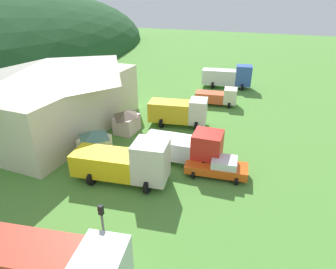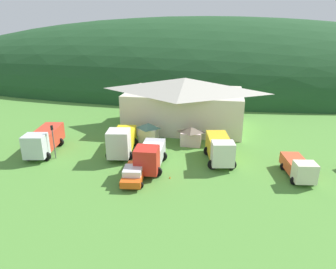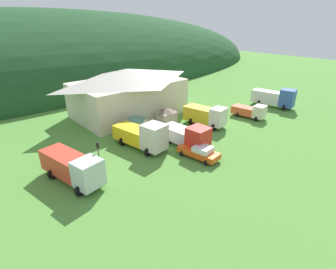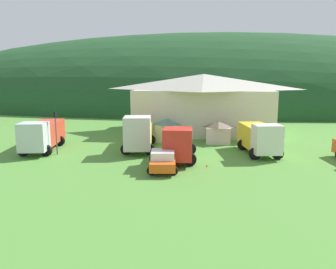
{
  "view_description": "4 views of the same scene",
  "coord_description": "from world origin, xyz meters",
  "px_view_note": "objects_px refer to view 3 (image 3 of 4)",
  "views": [
    {
      "loc": [
        -21.34,
        -7.69,
        13.72
      ],
      "look_at": [
        1.37,
        1.34,
        1.73
      ],
      "focal_mm": 30.81,
      "sensor_mm": 36.0,
      "label": 1
    },
    {
      "loc": [
        7.49,
        -30.85,
        15.01
      ],
      "look_at": [
        1.2,
        3.28,
        2.64
      ],
      "focal_mm": 32.2,
      "sensor_mm": 36.0,
      "label": 2
    },
    {
      "loc": [
        -22.39,
        -22.39,
        15.38
      ],
      "look_at": [
        -1.83,
        0.65,
        1.74
      ],
      "focal_mm": 28.24,
      "sensor_mm": 36.0,
      "label": 3
    },
    {
      "loc": [
        2.77,
        -29.73,
        7.59
      ],
      "look_at": [
        -1.44,
        2.17,
        1.77
      ],
      "focal_mm": 34.91,
      "sensor_mm": 36.0,
      "label": 4
    }
  ],
  "objects_px": {
    "play_shed_pink": "(167,116)",
    "heavy_rig_striped": "(206,115)",
    "light_truck_cream": "(250,111)",
    "traffic_cone_near_pickup": "(211,146)",
    "box_truck_blue": "(275,97)",
    "traffic_light_west": "(99,157)",
    "depot_building": "(128,91)",
    "flatbed_truck_yellow": "(143,135)",
    "service_pickup_orange": "(199,152)",
    "tow_truck_silver": "(73,167)",
    "crane_truck_red": "(187,136)",
    "play_shed_cream": "(136,124)"
  },
  "relations": [
    {
      "from": "crane_truck_red",
      "to": "depot_building",
      "type": "bearing_deg",
      "value": 170.54
    },
    {
      "from": "tow_truck_silver",
      "to": "service_pickup_orange",
      "type": "bearing_deg",
      "value": 58.02
    },
    {
      "from": "crane_truck_red",
      "to": "traffic_cone_near_pickup",
      "type": "relative_size",
      "value": 14.71
    },
    {
      "from": "tow_truck_silver",
      "to": "heavy_rig_striped",
      "type": "bearing_deg",
      "value": 82.67
    },
    {
      "from": "play_shed_cream",
      "to": "traffic_light_west",
      "type": "bearing_deg",
      "value": -142.79
    },
    {
      "from": "depot_building",
      "to": "flatbed_truck_yellow",
      "type": "bearing_deg",
      "value": -116.79
    },
    {
      "from": "tow_truck_silver",
      "to": "traffic_cone_near_pickup",
      "type": "distance_m",
      "value": 17.36
    },
    {
      "from": "depot_building",
      "to": "light_truck_cream",
      "type": "distance_m",
      "value": 20.81
    },
    {
      "from": "flatbed_truck_yellow",
      "to": "depot_building",
      "type": "bearing_deg",
      "value": 144.48
    },
    {
      "from": "heavy_rig_striped",
      "to": "box_truck_blue",
      "type": "xyz_separation_m",
      "value": [
        16.76,
        -2.33,
        0.14
      ]
    },
    {
      "from": "depot_building",
      "to": "tow_truck_silver",
      "type": "relative_size",
      "value": 2.33
    },
    {
      "from": "traffic_cone_near_pickup",
      "to": "crane_truck_red",
      "type": "bearing_deg",
      "value": 144.21
    },
    {
      "from": "tow_truck_silver",
      "to": "box_truck_blue",
      "type": "relative_size",
      "value": 1.03
    },
    {
      "from": "tow_truck_silver",
      "to": "depot_building",
      "type": "bearing_deg",
      "value": 119.96
    },
    {
      "from": "flatbed_truck_yellow",
      "to": "traffic_light_west",
      "type": "height_order",
      "value": "traffic_light_west"
    },
    {
      "from": "depot_building",
      "to": "service_pickup_orange",
      "type": "height_order",
      "value": "depot_building"
    },
    {
      "from": "service_pickup_orange",
      "to": "depot_building",
      "type": "bearing_deg",
      "value": 164.2
    },
    {
      "from": "depot_building",
      "to": "tow_truck_silver",
      "type": "xyz_separation_m",
      "value": [
        -15.98,
        -13.68,
        -2.3
      ]
    },
    {
      "from": "depot_building",
      "to": "heavy_rig_striped",
      "type": "xyz_separation_m",
      "value": [
        5.78,
        -12.43,
        -2.31
      ]
    },
    {
      "from": "box_truck_blue",
      "to": "traffic_light_west",
      "type": "relative_size",
      "value": 1.89
    },
    {
      "from": "light_truck_cream",
      "to": "traffic_cone_near_pickup",
      "type": "bearing_deg",
      "value": -86.79
    },
    {
      "from": "play_shed_pink",
      "to": "traffic_cone_near_pickup",
      "type": "xyz_separation_m",
      "value": [
        -1.1,
        -10.02,
        -1.28
      ]
    },
    {
      "from": "flatbed_truck_yellow",
      "to": "traffic_cone_near_pickup",
      "type": "relative_size",
      "value": 16.74
    },
    {
      "from": "traffic_light_west",
      "to": "play_shed_pink",
      "type": "bearing_deg",
      "value": 25.31
    },
    {
      "from": "play_shed_pink",
      "to": "flatbed_truck_yellow",
      "type": "bearing_deg",
      "value": -150.34
    },
    {
      "from": "traffic_light_west",
      "to": "traffic_cone_near_pickup",
      "type": "height_order",
      "value": "traffic_light_west"
    },
    {
      "from": "light_truck_cream",
      "to": "box_truck_blue",
      "type": "relative_size",
      "value": 0.72
    },
    {
      "from": "heavy_rig_striped",
      "to": "crane_truck_red",
      "type": "bearing_deg",
      "value": -76.21
    },
    {
      "from": "light_truck_cream",
      "to": "traffic_cone_near_pickup",
      "type": "xyz_separation_m",
      "value": [
        -13.25,
        -2.64,
        -1.18
      ]
    },
    {
      "from": "tow_truck_silver",
      "to": "box_truck_blue",
      "type": "height_order",
      "value": "box_truck_blue"
    },
    {
      "from": "box_truck_blue",
      "to": "traffic_cone_near_pickup",
      "type": "height_order",
      "value": "box_truck_blue"
    },
    {
      "from": "flatbed_truck_yellow",
      "to": "traffic_light_west",
      "type": "xyz_separation_m",
      "value": [
        -7.55,
        -2.78,
        0.75
      ]
    },
    {
      "from": "depot_building",
      "to": "service_pickup_orange",
      "type": "xyz_separation_m",
      "value": [
        -2.77,
        -18.85,
        -3.19
      ]
    },
    {
      "from": "crane_truck_red",
      "to": "box_truck_blue",
      "type": "relative_size",
      "value": 0.89
    },
    {
      "from": "heavy_rig_striped",
      "to": "traffic_cone_near_pickup",
      "type": "bearing_deg",
      "value": -53.75
    },
    {
      "from": "play_shed_pink",
      "to": "traffic_cone_near_pickup",
      "type": "height_order",
      "value": "play_shed_pink"
    },
    {
      "from": "play_shed_cream",
      "to": "box_truck_blue",
      "type": "xyz_separation_m",
      "value": [
        26.5,
        -7.12,
        0.45
      ]
    },
    {
      "from": "service_pickup_orange",
      "to": "traffic_cone_near_pickup",
      "type": "relative_size",
      "value": 11.13
    },
    {
      "from": "depot_building",
      "to": "traffic_light_west",
      "type": "xyz_separation_m",
      "value": [
        -13.77,
        -15.1,
        -1.46
      ]
    },
    {
      "from": "box_truck_blue",
      "to": "traffic_light_west",
      "type": "bearing_deg",
      "value": -98.93
    },
    {
      "from": "traffic_cone_near_pickup",
      "to": "service_pickup_orange",
      "type": "bearing_deg",
      "value": -162.33
    },
    {
      "from": "play_shed_pink",
      "to": "heavy_rig_striped",
      "type": "bearing_deg",
      "value": -50.95
    },
    {
      "from": "crane_truck_red",
      "to": "traffic_cone_near_pickup",
      "type": "xyz_separation_m",
      "value": [
        2.59,
        -1.87,
        -1.63
      ]
    },
    {
      "from": "box_truck_blue",
      "to": "traffic_light_west",
      "type": "distance_m",
      "value": 36.32
    },
    {
      "from": "traffic_light_west",
      "to": "box_truck_blue",
      "type": "bearing_deg",
      "value": 0.52
    },
    {
      "from": "play_shed_pink",
      "to": "heavy_rig_striped",
      "type": "distance_m",
      "value": 6.14
    },
    {
      "from": "heavy_rig_striped",
      "to": "box_truck_blue",
      "type": "relative_size",
      "value": 0.87
    },
    {
      "from": "play_shed_cream",
      "to": "traffic_cone_near_pickup",
      "type": "distance_m",
      "value": 11.22
    },
    {
      "from": "depot_building",
      "to": "heavy_rig_striped",
      "type": "distance_m",
      "value": 13.9
    },
    {
      "from": "play_shed_cream",
      "to": "tow_truck_silver",
      "type": "distance_m",
      "value": 13.45
    }
  ]
}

